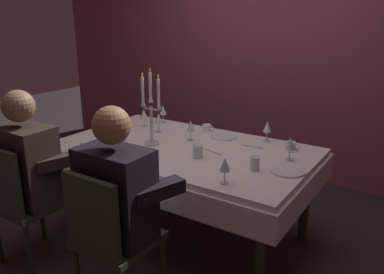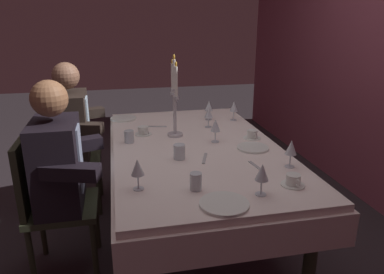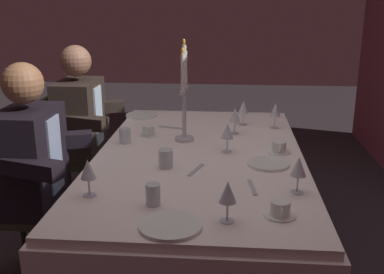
{
  "view_description": "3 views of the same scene",
  "coord_description": "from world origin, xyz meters",
  "px_view_note": "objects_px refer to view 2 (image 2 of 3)",
  "views": [
    {
      "loc": [
        1.57,
        -2.3,
        1.7
      ],
      "look_at": [
        0.07,
        -0.0,
        0.83
      ],
      "focal_mm": 36.21,
      "sensor_mm": 36.0,
      "label": 1
    },
    {
      "loc": [
        2.27,
        -0.51,
        1.58
      ],
      "look_at": [
        0.08,
        -0.04,
        0.83
      ],
      "focal_mm": 34.05,
      "sensor_mm": 36.0,
      "label": 2
    },
    {
      "loc": [
        2.35,
        0.15,
        1.56
      ],
      "look_at": [
        0.0,
        -0.04,
        0.83
      ],
      "focal_mm": 43.38,
      "sensor_mm": 36.0,
      "label": 3
    }
  ],
  "objects_px": {
    "water_tumbler_1": "(196,181)",
    "coffee_cup_2": "(293,181)",
    "dining_table": "(196,162)",
    "water_tumbler_2": "(179,152)",
    "seated_diner_0": "(70,125)",
    "wine_glass_1": "(216,126)",
    "dinner_plate_2": "(123,118)",
    "dinner_plate_1": "(253,148)",
    "wine_glass_5": "(137,168)",
    "wine_glass_3": "(209,113)",
    "water_tumbler_0": "(129,137)",
    "wine_glass_6": "(234,107)",
    "coffee_cup_1": "(143,131)",
    "candelabra": "(175,104)",
    "wine_glass_2": "(262,173)",
    "coffee_cup_0": "(252,135)",
    "wine_glass_4": "(209,107)",
    "seated_diner_1": "(56,164)",
    "wine_glass_0": "(291,148)",
    "dinner_plate_0": "(224,204)"
  },
  "relations": [
    {
      "from": "wine_glass_1",
      "to": "seated_diner_1",
      "type": "height_order",
      "value": "seated_diner_1"
    },
    {
      "from": "wine_glass_0",
      "to": "wine_glass_6",
      "type": "xyz_separation_m",
      "value": [
        -1.02,
        -0.01,
        0.0
      ]
    },
    {
      "from": "wine_glass_6",
      "to": "water_tumbler_1",
      "type": "relative_size",
      "value": 1.81
    },
    {
      "from": "dinner_plate_1",
      "to": "wine_glass_3",
      "type": "xyz_separation_m",
      "value": [
        -0.54,
        -0.17,
        0.11
      ]
    },
    {
      "from": "seated_diner_0",
      "to": "wine_glass_1",
      "type": "bearing_deg",
      "value": 57.82
    },
    {
      "from": "wine_glass_2",
      "to": "wine_glass_6",
      "type": "height_order",
      "value": "same"
    },
    {
      "from": "wine_glass_4",
      "to": "water_tumbler_0",
      "type": "xyz_separation_m",
      "value": [
        0.45,
        -0.68,
        -0.07
      ]
    },
    {
      "from": "dining_table",
      "to": "water_tumbler_2",
      "type": "bearing_deg",
      "value": -35.33
    },
    {
      "from": "water_tumbler_1",
      "to": "coffee_cup_2",
      "type": "xyz_separation_m",
      "value": [
        0.06,
        0.5,
        -0.02
      ]
    },
    {
      "from": "wine_glass_1",
      "to": "water_tumbler_1",
      "type": "height_order",
      "value": "wine_glass_1"
    },
    {
      "from": "wine_glass_5",
      "to": "coffee_cup_2",
      "type": "height_order",
      "value": "wine_glass_5"
    },
    {
      "from": "wine_glass_3",
      "to": "water_tumbler_1",
      "type": "xyz_separation_m",
      "value": [
        1.04,
        -0.34,
        -0.07
      ]
    },
    {
      "from": "wine_glass_6",
      "to": "water_tumbler_2",
      "type": "xyz_separation_m",
      "value": [
        0.76,
        -0.6,
        -0.07
      ]
    },
    {
      "from": "dinner_plate_1",
      "to": "dinner_plate_2",
      "type": "distance_m",
      "value": 1.23
    },
    {
      "from": "dinner_plate_0",
      "to": "seated_diner_0",
      "type": "relative_size",
      "value": 0.19
    },
    {
      "from": "wine_glass_2",
      "to": "water_tumbler_2",
      "type": "distance_m",
      "value": 0.63
    },
    {
      "from": "wine_glass_2",
      "to": "coffee_cup_0",
      "type": "height_order",
      "value": "wine_glass_2"
    },
    {
      "from": "dining_table",
      "to": "wine_glass_1",
      "type": "distance_m",
      "value": 0.28
    },
    {
      "from": "wine_glass_0",
      "to": "water_tumbler_1",
      "type": "xyz_separation_m",
      "value": [
        0.17,
        -0.6,
        -0.07
      ]
    },
    {
      "from": "water_tumbler_0",
      "to": "coffee_cup_2",
      "type": "relative_size",
      "value": 0.65
    },
    {
      "from": "dinner_plate_0",
      "to": "wine_glass_1",
      "type": "distance_m",
      "value": 0.9
    },
    {
      "from": "wine_glass_4",
      "to": "seated_diner_1",
      "type": "distance_m",
      "value": 1.35
    },
    {
      "from": "dining_table",
      "to": "wine_glass_2",
      "type": "distance_m",
      "value": 0.82
    },
    {
      "from": "wine_glass_1",
      "to": "wine_glass_6",
      "type": "height_order",
      "value": "same"
    },
    {
      "from": "coffee_cup_1",
      "to": "seated_diner_1",
      "type": "xyz_separation_m",
      "value": [
        0.45,
        -0.56,
        -0.03
      ]
    },
    {
      "from": "water_tumbler_1",
      "to": "seated_diner_0",
      "type": "distance_m",
      "value": 1.53
    },
    {
      "from": "wine_glass_2",
      "to": "seated_diner_1",
      "type": "bearing_deg",
      "value": -121.28
    },
    {
      "from": "dinner_plate_1",
      "to": "coffee_cup_0",
      "type": "relative_size",
      "value": 1.59
    },
    {
      "from": "wine_glass_5",
      "to": "water_tumbler_2",
      "type": "xyz_separation_m",
      "value": [
        -0.36,
        0.28,
        -0.07
      ]
    },
    {
      "from": "wine_glass_6",
      "to": "coffee_cup_1",
      "type": "xyz_separation_m",
      "value": [
        0.23,
        -0.78,
        -0.09
      ]
    },
    {
      "from": "dinner_plate_1",
      "to": "wine_glass_4",
      "type": "relative_size",
      "value": 1.28
    },
    {
      "from": "wine_glass_6",
      "to": "dinner_plate_2",
      "type": "bearing_deg",
      "value": -104.25
    },
    {
      "from": "water_tumbler_0",
      "to": "candelabra",
      "type": "bearing_deg",
      "value": 102.76
    },
    {
      "from": "dinner_plate_2",
      "to": "wine_glass_6",
      "type": "relative_size",
      "value": 1.32
    },
    {
      "from": "wine_glass_5",
      "to": "coffee_cup_0",
      "type": "height_order",
      "value": "wine_glass_5"
    },
    {
      "from": "water_tumbler_2",
      "to": "coffee_cup_2",
      "type": "bearing_deg",
      "value": 46.36
    },
    {
      "from": "dinner_plate_1",
      "to": "wine_glass_5",
      "type": "distance_m",
      "value": 0.91
    },
    {
      "from": "wine_glass_3",
      "to": "water_tumbler_0",
      "type": "height_order",
      "value": "wine_glass_3"
    },
    {
      "from": "wine_glass_3",
      "to": "dining_table",
      "type": "bearing_deg",
      "value": -25.71
    },
    {
      "from": "wine_glass_3",
      "to": "water_tumbler_2",
      "type": "height_order",
      "value": "wine_glass_3"
    },
    {
      "from": "wine_glass_5",
      "to": "seated_diner_0",
      "type": "relative_size",
      "value": 0.13
    },
    {
      "from": "dining_table",
      "to": "seated_diner_1",
      "type": "xyz_separation_m",
      "value": [
        0.13,
        -0.89,
        0.11
      ]
    },
    {
      "from": "dinner_plate_2",
      "to": "seated_diner_0",
      "type": "height_order",
      "value": "seated_diner_0"
    },
    {
      "from": "wine_glass_3",
      "to": "wine_glass_1",
      "type": "bearing_deg",
      "value": -6.85
    },
    {
      "from": "dinner_plate_1",
      "to": "wine_glass_6",
      "type": "relative_size",
      "value": 1.28
    },
    {
      "from": "water_tumbler_2",
      "to": "candelabra",
      "type": "bearing_deg",
      "value": 173.77
    },
    {
      "from": "dinner_plate_2",
      "to": "seated_diner_1",
      "type": "relative_size",
      "value": 0.18
    },
    {
      "from": "dinner_plate_1",
      "to": "wine_glass_1",
      "type": "height_order",
      "value": "wine_glass_1"
    },
    {
      "from": "dinner_plate_2",
      "to": "wine_glass_6",
      "type": "xyz_separation_m",
      "value": [
        0.23,
        0.91,
        0.11
      ]
    },
    {
      "from": "wine_glass_1",
      "to": "seated_diner_0",
      "type": "distance_m",
      "value": 1.23
    }
  ]
}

